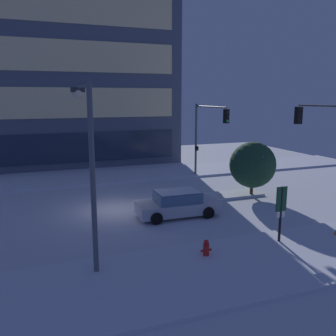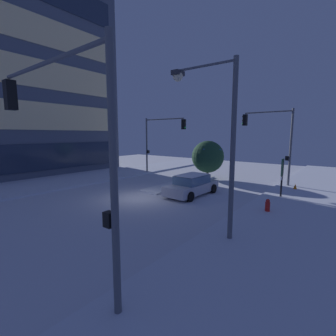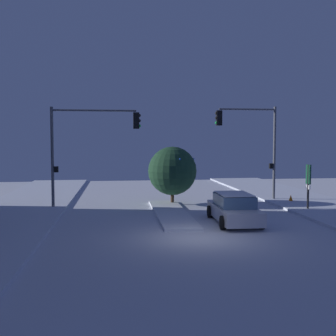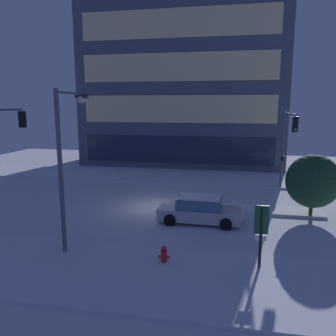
{
  "view_description": "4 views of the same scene",
  "coord_description": "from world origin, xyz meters",
  "px_view_note": "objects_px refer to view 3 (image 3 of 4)",
  "views": [
    {
      "loc": [
        -4.44,
        -20.72,
        6.71
      ],
      "look_at": [
        3.47,
        0.42,
        2.27
      ],
      "focal_mm": 38.7,
      "sensor_mm": 36.0,
      "label": 1
    },
    {
      "loc": [
        -11.4,
        -11.44,
        4.36
      ],
      "look_at": [
        4.08,
        0.67,
        1.59
      ],
      "focal_mm": 25.53,
      "sensor_mm": 36.0,
      "label": 2
    },
    {
      "loc": [
        -16.91,
        3.47,
        4.1
      ],
      "look_at": [
        3.95,
        0.84,
        2.73
      ],
      "focal_mm": 44.13,
      "sensor_mm": 36.0,
      "label": 3
    },
    {
      "loc": [
        4.77,
        -20.91,
        6.57
      ],
      "look_at": [
        0.71,
        0.04,
        2.63
      ],
      "focal_mm": 36.5,
      "sensor_mm": 36.0,
      "label": 4
    }
  ],
  "objects_px": {
    "traffic_light_corner_near_right": "(252,137)",
    "decorated_tree_median": "(172,171)",
    "parking_info_sign": "(308,182)",
    "traffic_light_corner_far_right": "(87,138)",
    "construction_cone": "(291,199)",
    "car_near": "(234,209)"
  },
  "relations": [
    {
      "from": "traffic_light_corner_near_right",
      "to": "traffic_light_corner_far_right",
      "type": "xyz_separation_m",
      "value": [
        -1.61,
        10.92,
        -0.11
      ]
    },
    {
      "from": "parking_info_sign",
      "to": "traffic_light_corner_far_right",
      "type": "bearing_deg",
      "value": -12.46
    },
    {
      "from": "traffic_light_corner_near_right",
      "to": "parking_info_sign",
      "type": "height_order",
      "value": "traffic_light_corner_near_right"
    },
    {
      "from": "traffic_light_corner_far_right",
      "to": "construction_cone",
      "type": "height_order",
      "value": "traffic_light_corner_far_right"
    },
    {
      "from": "parking_info_sign",
      "to": "decorated_tree_median",
      "type": "height_order",
      "value": "decorated_tree_median"
    },
    {
      "from": "traffic_light_corner_near_right",
      "to": "traffic_light_corner_far_right",
      "type": "bearing_deg",
      "value": 8.36
    },
    {
      "from": "car_near",
      "to": "parking_info_sign",
      "type": "xyz_separation_m",
      "value": [
        2.94,
        -5.33,
        1.02
      ]
    },
    {
      "from": "traffic_light_corner_near_right",
      "to": "decorated_tree_median",
      "type": "height_order",
      "value": "traffic_light_corner_near_right"
    },
    {
      "from": "traffic_light_corner_near_right",
      "to": "traffic_light_corner_far_right",
      "type": "distance_m",
      "value": 11.04
    },
    {
      "from": "car_near",
      "to": "traffic_light_corner_far_right",
      "type": "distance_m",
      "value": 10.06
    },
    {
      "from": "decorated_tree_median",
      "to": "traffic_light_corner_far_right",
      "type": "bearing_deg",
      "value": 98.66
    },
    {
      "from": "traffic_light_corner_near_right",
      "to": "decorated_tree_median",
      "type": "relative_size",
      "value": 1.72
    },
    {
      "from": "car_near",
      "to": "decorated_tree_median",
      "type": "distance_m",
      "value": 6.95
    },
    {
      "from": "traffic_light_corner_near_right",
      "to": "parking_info_sign",
      "type": "relative_size",
      "value": 2.36
    },
    {
      "from": "parking_info_sign",
      "to": "construction_cone",
      "type": "bearing_deg",
      "value": -96.85
    },
    {
      "from": "car_near",
      "to": "traffic_light_corner_far_right",
      "type": "xyz_separation_m",
      "value": [
        5.6,
        7.57,
        3.57
      ]
    },
    {
      "from": "traffic_light_corner_far_right",
      "to": "decorated_tree_median",
      "type": "distance_m",
      "value": 5.78
    },
    {
      "from": "decorated_tree_median",
      "to": "construction_cone",
      "type": "bearing_deg",
      "value": -92.47
    },
    {
      "from": "parking_info_sign",
      "to": "car_near",
      "type": "bearing_deg",
      "value": 28.04
    },
    {
      "from": "car_near",
      "to": "parking_info_sign",
      "type": "height_order",
      "value": "parking_info_sign"
    },
    {
      "from": "car_near",
      "to": "construction_cone",
      "type": "xyz_separation_m",
      "value": [
        6.07,
        -5.66,
        -0.44
      ]
    },
    {
      "from": "car_near",
      "to": "decorated_tree_median",
      "type": "bearing_deg",
      "value": 20.94
    }
  ]
}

